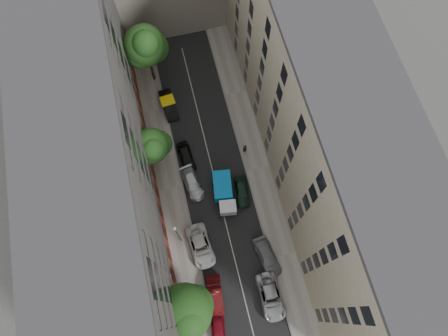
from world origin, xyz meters
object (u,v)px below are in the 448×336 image
object	(u,v)px
tree_near	(185,313)
car_left_4	(186,157)
car_left_0	(218,331)
car_left_3	(192,184)
tree_far	(146,47)
lamp_post	(177,233)
car_left_5	(169,105)
car_right_1	(267,257)
car_left_1	(215,295)
tree_mid	(152,147)
car_right_0	(271,297)
car_left_2	(201,246)
pedestrian	(245,148)
car_right_2	(242,191)
tarp_truck	(224,193)

from	to	relation	value
tree_near	car_left_4	bearing A→B (deg)	79.18
car_left_0	tree_near	distance (m)	5.93
car_left_3	tree_far	xyz separation A→B (m)	(-1.70, 15.90, 6.29)
lamp_post	car_left_5	bearing A→B (deg)	83.48
lamp_post	car_left_3	bearing A→B (deg)	66.79
car_right_1	tree_near	distance (m)	11.50
car_left_1	car_left_5	distance (m)	24.40
car_left_4	tree_far	bearing A→B (deg)	92.81
car_left_5	tree_near	bearing A→B (deg)	-101.60
car_left_4	tree_mid	xyz separation A→B (m)	(-3.50, 0.38, 4.12)
car_left_0	car_right_1	world-z (taller)	car_right_1
car_right_0	lamp_post	world-z (taller)	lamp_post
car_left_2	car_left_3	distance (m)	7.63
car_left_0	car_right_1	bearing A→B (deg)	49.17
car_left_2	pedestrian	world-z (taller)	pedestrian
car_left_0	car_left_3	bearing A→B (deg)	95.71
car_left_4	tree_far	distance (m)	13.90
car_left_0	car_left_5	distance (m)	28.00
pedestrian	car_left_4	bearing A→B (deg)	-22.98
car_left_3	car_left_4	world-z (taller)	car_left_4
car_left_5	car_right_1	size ratio (longest dim) A/B	0.95
car_right_1	lamp_post	size ratio (longest dim) A/B	0.68
tree_mid	pedestrian	bearing A→B (deg)	-6.19
car_right_2	pedestrian	xyz separation A→B (m)	(1.72, 5.21, 0.31)
car_right_0	tree_mid	xyz separation A→B (m)	(-9.10, 18.78, 4.07)
tree_far	car_left_4	bearing A→B (deg)	-82.11
car_left_2	tree_mid	xyz separation A→B (m)	(-2.84, 11.58, 4.09)
car_right_0	car_left_4	bearing A→B (deg)	107.37
tarp_truck	car_right_0	size ratio (longest dim) A/B	1.01
car_right_1	pedestrian	xyz separation A→B (m)	(0.92, 13.41, 0.29)
car_left_3	car_left_5	size ratio (longest dim) A/B	1.01
car_left_2	tree_mid	world-z (taller)	tree_mid
car_right_2	car_right_1	bearing A→B (deg)	-78.06
tree_near	car_right_2	bearing A→B (deg)	52.87
car_left_1	tree_mid	world-z (taller)	tree_mid
pedestrian	tree_far	bearing A→B (deg)	-72.22
car_right_0	tree_near	world-z (taller)	tree_near
car_left_0	car_left_1	size ratio (longest dim) A/B	0.86
car_left_1	tree_near	distance (m)	5.69
car_right_0	pedestrian	world-z (taller)	pedestrian
car_left_3	tree_near	world-z (taller)	tree_near
car_left_4	car_left_5	bearing A→B (deg)	90.25
car_left_4	tree_near	bearing A→B (deg)	-105.90
car_left_5	tree_near	xyz separation A→B (m)	(-2.72, -25.52, 4.61)
car_left_5	lamp_post	size ratio (longest dim) A/B	0.64
car_right_2	tree_far	bearing A→B (deg)	118.13
car_left_3	car_left_1	bearing A→B (deg)	-100.79
car_right_1	car_right_2	xyz separation A→B (m)	(-0.80, 8.20, -0.02)
car_right_0	tree_near	distance (m)	10.15
tarp_truck	tree_far	distance (m)	19.65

